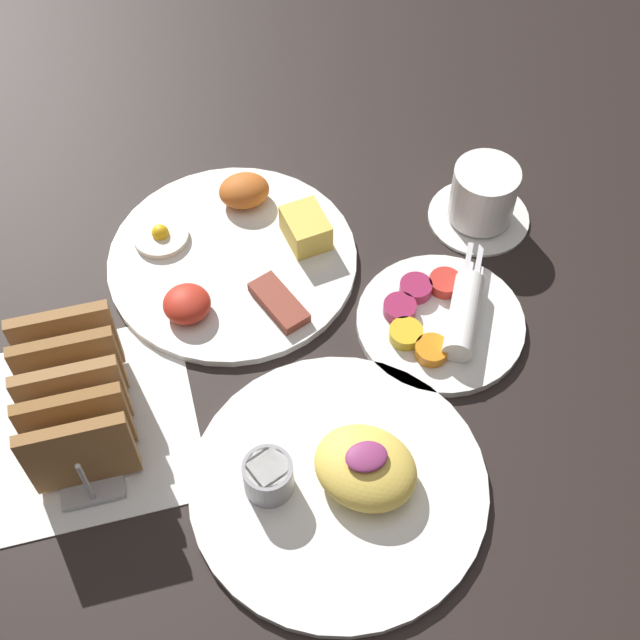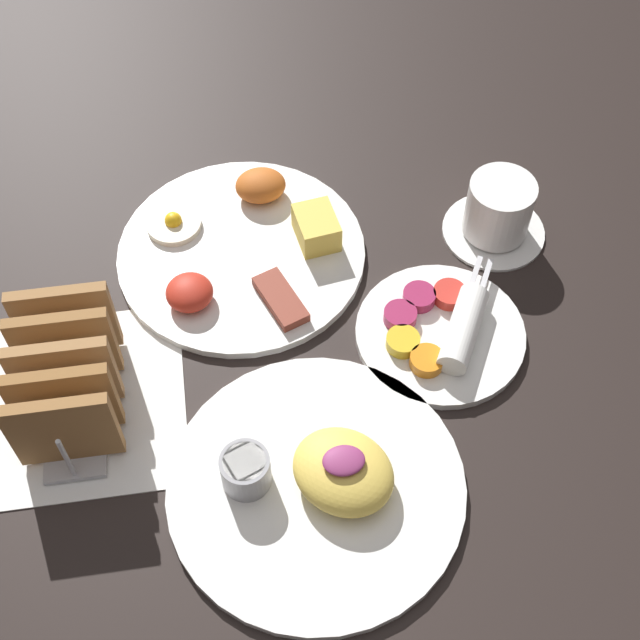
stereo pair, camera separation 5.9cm
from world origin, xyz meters
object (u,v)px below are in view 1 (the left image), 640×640
object	(u,v)px
plate_condiments	(441,319)
coffee_cup	(483,198)
plate_breakfast	(235,254)
plate_foreground	(340,480)
toast_rack	(74,399)

from	to	relation	value
plate_condiments	coffee_cup	xyz separation A→B (m)	(0.09, 0.14, 0.02)
plate_breakfast	plate_foreground	bearing A→B (deg)	-82.19
plate_breakfast	toast_rack	size ratio (longest dim) A/B	1.58
toast_rack	coffee_cup	distance (m)	0.51
plate_breakfast	plate_condiments	world-z (taller)	plate_breakfast
plate_breakfast	plate_condiments	bearing A→B (deg)	-36.50
plate_condiments	plate_breakfast	bearing A→B (deg)	143.50
toast_rack	coffee_cup	world-z (taller)	toast_rack
plate_condiments	toast_rack	world-z (taller)	toast_rack
plate_foreground	toast_rack	world-z (taller)	toast_rack
plate_breakfast	toast_rack	xyz separation A→B (m)	(-0.19, -0.17, 0.04)
plate_breakfast	coffee_cup	distance (m)	0.29
plate_condiments	plate_foreground	world-z (taller)	plate_foreground
plate_foreground	coffee_cup	size ratio (longest dim) A/B	2.41
plate_breakfast	plate_foreground	world-z (taller)	plate_foreground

